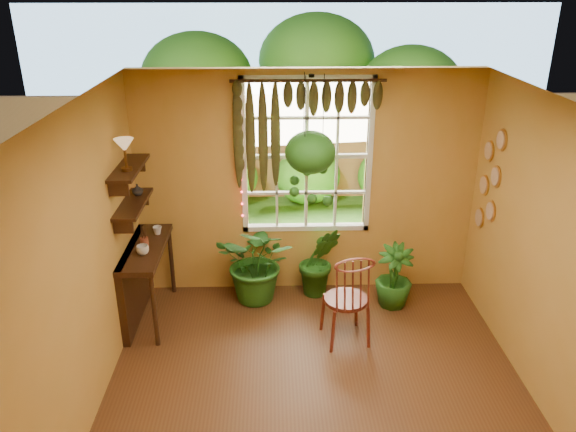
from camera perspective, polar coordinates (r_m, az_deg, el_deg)
name	(u,v)px	position (r m, az deg, el deg)	size (l,w,h in m)	color
floor	(319,411)	(5.36, 3.20, -19.21)	(4.50, 4.50, 0.00)	#593219
ceiling	(328,115)	(4.07, 4.04, 10.19)	(4.50, 4.50, 0.00)	silver
wall_back	(306,186)	(6.61, 1.89, 3.11)	(4.00, 4.00, 0.00)	gold
wall_left	(73,284)	(4.82, -20.99, -6.48)	(4.50, 4.50, 0.00)	gold
wall_right	(567,277)	(5.14, 26.48, -5.57)	(4.50, 4.50, 0.00)	gold
window	(307,156)	(6.53, 1.91, 6.10)	(1.52, 0.10, 1.86)	white
valance_vine	(300,109)	(6.26, 1.26, 10.82)	(1.70, 0.12, 1.10)	#341D0E
string_lights	(240,155)	(6.42, -4.85, 6.21)	(0.03, 0.03, 1.54)	#FF2633
wall_plates	(489,181)	(6.54, 19.77, 3.38)	(0.04, 0.32, 1.10)	#F9EFCB
counter_ledge	(138,274)	(6.51, -14.96, -5.74)	(0.40, 1.20, 0.90)	#341D0E
shelf_lower	(133,204)	(6.15, -15.44, 1.20)	(0.25, 0.90, 0.04)	#341D0E
shelf_upper	(129,168)	(6.02, -15.84, 4.74)	(0.25, 0.90, 0.04)	#341D0E
backyard	(305,107)	(11.09, 1.70, 10.97)	(14.00, 10.00, 12.00)	#285518
windsor_chair	(346,311)	(6.03, 5.96, -9.63)	(0.54, 0.56, 1.23)	maroon
potted_plant_left	(259,262)	(6.66, -3.01, -4.66)	(0.92, 0.79, 1.02)	#1A4E14
potted_plant_mid	(319,261)	(6.80, 3.21, -4.57)	(0.50, 0.40, 0.90)	#1A4E14
potted_plant_right	(394,276)	(6.71, 10.71, -6.04)	(0.43, 0.43, 0.77)	#1A4E14
hanging_basket	(310,156)	(6.10, 2.27, 6.13)	(0.55, 0.55, 1.44)	black
cup_a	(143,250)	(6.13, -14.54, -3.36)	(0.13, 0.13, 0.10)	silver
cup_b	(157,230)	(6.57, -13.13, -1.43)	(0.10, 0.10, 0.09)	beige
brush_jar	(144,236)	(6.27, -14.45, -2.00)	(0.09, 0.09, 0.32)	brown
shelf_vase	(137,190)	(6.32, -15.05, 2.61)	(0.12, 0.12, 0.13)	#B2AD99
tiffany_lamp	(124,147)	(5.81, -16.29, 6.72)	(0.20, 0.20, 0.33)	brown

